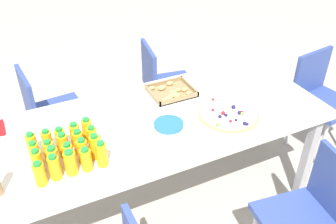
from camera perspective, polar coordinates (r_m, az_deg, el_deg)
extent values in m
plane|color=#B2A899|center=(2.72, -2.23, -14.19)|extent=(12.00, 12.00, 0.00)
cube|color=silver|center=(2.23, -2.64, -1.73)|extent=(2.19, 0.87, 0.04)
cube|color=#99999E|center=(2.73, 20.84, -6.47)|extent=(0.06, 0.06, 0.71)
cube|color=#99999E|center=(3.13, 12.11, 0.98)|extent=(0.06, 0.06, 0.71)
cube|color=#33478C|center=(2.93, -16.72, -0.09)|extent=(0.44, 0.44, 0.04)
cube|color=#33478C|center=(2.80, -20.92, 2.01)|extent=(0.07, 0.38, 0.38)
cylinder|color=silver|center=(3.22, -14.16, -1.47)|extent=(0.02, 0.02, 0.41)
cylinder|color=silver|center=(2.97, -12.12, -4.58)|extent=(0.02, 0.02, 0.41)
cylinder|color=silver|center=(3.17, -19.57, -3.18)|extent=(0.02, 0.02, 0.41)
cylinder|color=silver|center=(2.92, -17.99, -6.50)|extent=(0.02, 0.02, 0.41)
cube|color=#33478C|center=(2.15, 19.80, -15.98)|extent=(0.45, 0.45, 0.04)
cylinder|color=silver|center=(2.48, 19.62, -15.89)|extent=(0.02, 0.02, 0.41)
cube|color=#33478C|center=(3.15, 0.39, 4.12)|extent=(0.45, 0.45, 0.04)
cube|color=#33478C|center=(3.01, -2.98, 6.70)|extent=(0.08, 0.38, 0.38)
cylinder|color=silver|center=(3.45, 2.09, 2.28)|extent=(0.02, 0.02, 0.41)
cylinder|color=silver|center=(3.20, 3.98, -0.63)|extent=(0.02, 0.02, 0.41)
cylinder|color=silver|center=(3.37, -3.05, 1.41)|extent=(0.02, 0.02, 0.41)
cylinder|color=silver|center=(3.12, -1.54, -1.64)|extent=(0.02, 0.02, 0.41)
cube|color=#33478C|center=(3.16, 23.21, 1.20)|extent=(0.45, 0.45, 0.04)
cube|color=#33478C|center=(3.16, 21.35, 5.63)|extent=(0.38, 0.08, 0.38)
cylinder|color=silver|center=(3.11, 22.78, -4.82)|extent=(0.02, 0.02, 0.41)
cylinder|color=silver|center=(3.48, 21.80, -0.18)|extent=(0.02, 0.02, 0.41)
cylinder|color=silver|center=(3.25, 18.39, -1.96)|extent=(0.02, 0.02, 0.41)
cylinder|color=#F9AD14|center=(1.87, -19.28, -9.17)|extent=(0.06, 0.06, 0.12)
cylinder|color=#1E8C33|center=(1.83, -19.68, -7.60)|extent=(0.04, 0.04, 0.02)
cylinder|color=#FAAC14|center=(1.88, -17.18, -8.32)|extent=(0.06, 0.06, 0.13)
cylinder|color=#1E8C33|center=(1.83, -17.56, -6.65)|extent=(0.04, 0.04, 0.02)
cylinder|color=#FAAE14|center=(1.88, -14.89, -7.72)|extent=(0.06, 0.06, 0.13)
cylinder|color=#1E8C33|center=(1.84, -15.21, -6.06)|extent=(0.04, 0.04, 0.02)
cylinder|color=#F9AB14|center=(1.89, -12.58, -7.30)|extent=(0.06, 0.06, 0.12)
cylinder|color=#1E8C33|center=(1.85, -12.83, -5.74)|extent=(0.04, 0.04, 0.02)
cylinder|color=#F9AC14|center=(1.89, -10.24, -6.56)|extent=(0.06, 0.06, 0.13)
cylinder|color=#1E8C33|center=(1.85, -10.47, -4.81)|extent=(0.04, 0.04, 0.02)
cylinder|color=#F9AE14|center=(1.93, -19.57, -7.48)|extent=(0.05, 0.05, 0.13)
cylinder|color=#1E8C33|center=(1.88, -20.00, -5.76)|extent=(0.03, 0.03, 0.02)
cylinder|color=#F9AF14|center=(1.93, -17.38, -7.04)|extent=(0.06, 0.06, 0.12)
cylinder|color=#1E8C33|center=(1.89, -17.74, -5.44)|extent=(0.04, 0.04, 0.02)
cylinder|color=#F8AC14|center=(1.94, -15.19, -6.49)|extent=(0.05, 0.05, 0.12)
cylinder|color=#1E8C33|center=(1.90, -15.49, -4.93)|extent=(0.03, 0.03, 0.02)
cylinder|color=#F9AF14|center=(1.94, -13.09, -5.95)|extent=(0.06, 0.06, 0.13)
cylinder|color=#1E8C33|center=(1.90, -13.37, -4.30)|extent=(0.04, 0.04, 0.02)
cylinder|color=#FAAE14|center=(1.95, -11.20, -5.40)|extent=(0.06, 0.06, 0.13)
cylinder|color=#1E8C33|center=(1.90, -11.44, -3.70)|extent=(0.04, 0.04, 0.02)
cylinder|color=#FAAF14|center=(1.99, -19.95, -6.23)|extent=(0.05, 0.05, 0.13)
cylinder|color=#1E8C33|center=(1.94, -20.37, -4.59)|extent=(0.03, 0.03, 0.02)
cylinder|color=#FAAC14|center=(1.99, -17.95, -5.94)|extent=(0.06, 0.06, 0.12)
cylinder|color=#1E8C33|center=(1.95, -18.29, -4.47)|extent=(0.04, 0.04, 0.02)
cylinder|color=#F9AC14|center=(2.00, -15.91, -5.07)|extent=(0.05, 0.05, 0.13)
cylinder|color=#1E8C33|center=(1.95, -16.24, -3.42)|extent=(0.04, 0.04, 0.02)
cylinder|color=#FAAC14|center=(2.00, -13.69, -4.63)|extent=(0.06, 0.06, 0.13)
cylinder|color=#1E8C33|center=(1.96, -13.97, -3.01)|extent=(0.04, 0.04, 0.02)
cylinder|color=#F9AC14|center=(2.01, -11.62, -4.08)|extent=(0.05, 0.05, 0.13)
cylinder|color=#1E8C33|center=(1.97, -11.86, -2.44)|extent=(0.03, 0.03, 0.02)
cylinder|color=#FAAB14|center=(2.05, -20.31, -4.89)|extent=(0.06, 0.06, 0.13)
cylinder|color=#1E8C33|center=(2.01, -20.71, -3.30)|extent=(0.04, 0.04, 0.02)
cylinder|color=#F9AD14|center=(2.05, -18.19, -4.46)|extent=(0.05, 0.05, 0.13)
cylinder|color=#1E8C33|center=(2.01, -18.54, -2.88)|extent=(0.03, 0.03, 0.02)
cylinder|color=#F8AC14|center=(2.06, -16.33, -4.06)|extent=(0.05, 0.05, 0.12)
cylinder|color=#1E8C33|center=(2.02, -16.62, -2.59)|extent=(0.04, 0.04, 0.02)
cylinder|color=#F9AF14|center=(2.06, -14.22, -3.46)|extent=(0.06, 0.06, 0.12)
cylinder|color=#1E8C33|center=(2.02, -14.49, -1.90)|extent=(0.04, 0.04, 0.02)
cylinder|color=#F9AC14|center=(2.07, -12.41, -2.85)|extent=(0.06, 0.06, 0.13)
cylinder|color=#1E8C33|center=(2.03, -12.66, -1.17)|extent=(0.04, 0.04, 0.02)
cylinder|color=tan|center=(2.28, 9.38, -0.37)|extent=(0.37, 0.37, 0.02)
cylinder|color=white|center=(2.27, 9.41, -0.12)|extent=(0.34, 0.34, 0.01)
sphere|color=#1E1947|center=(2.18, 12.20, -1.85)|extent=(0.02, 0.02, 0.02)
sphere|color=red|center=(2.26, 11.42, -0.14)|extent=(0.03, 0.03, 0.03)
sphere|color=#1E1947|center=(2.31, 10.14, 0.78)|extent=(0.03, 0.03, 0.03)
sphere|color=#1E1947|center=(2.20, 10.51, -1.23)|extent=(0.02, 0.02, 0.02)
sphere|color=#66B238|center=(2.26, 11.43, -0.20)|extent=(0.03, 0.03, 0.03)
sphere|color=#1E1947|center=(2.26, 11.05, -0.12)|extent=(0.03, 0.03, 0.03)
sphere|color=#1E1947|center=(2.21, 8.06, -0.70)|extent=(0.02, 0.02, 0.02)
sphere|color=red|center=(2.37, 6.99, 1.94)|extent=(0.02, 0.02, 0.02)
sphere|color=red|center=(2.24, 8.55, -0.16)|extent=(0.03, 0.03, 0.03)
sphere|color=red|center=(2.27, 6.98, 0.33)|extent=(0.02, 0.02, 0.02)
sphere|color=#66B238|center=(2.14, 7.72, -1.98)|extent=(0.02, 0.02, 0.02)
sphere|color=#1E1947|center=(2.23, 9.00, -0.49)|extent=(0.02, 0.02, 0.02)
sphere|color=red|center=(2.18, 9.69, -1.42)|extent=(0.02, 0.02, 0.02)
sphere|color=#1E1947|center=(2.18, 11.85, -1.76)|extent=(0.03, 0.03, 0.03)
cube|color=olive|center=(2.48, 0.52, 3.05)|extent=(0.29, 0.25, 0.01)
cube|color=olive|center=(2.38, 1.78, 1.99)|extent=(0.29, 0.01, 0.03)
cube|color=olive|center=(2.56, -0.65, 4.56)|extent=(0.29, 0.01, 0.03)
cube|color=olive|center=(2.42, -2.42, 2.59)|extent=(0.01, 0.25, 0.03)
cube|color=olive|center=(2.52, 3.35, 4.02)|extent=(0.01, 0.25, 0.03)
ellipsoid|color=tan|center=(2.45, 3.15, 2.99)|extent=(0.04, 0.03, 0.02)
ellipsoid|color=tan|center=(2.49, -1.00, 3.74)|extent=(0.05, 0.04, 0.03)
ellipsoid|color=tan|center=(2.37, -0.61, 1.92)|extent=(0.04, 0.03, 0.02)
ellipsoid|color=tan|center=(2.41, 0.54, 2.56)|extent=(0.05, 0.03, 0.03)
ellipsoid|color=tan|center=(2.38, 0.19, 2.18)|extent=(0.04, 0.03, 0.02)
ellipsoid|color=tan|center=(2.50, -0.84, 3.84)|extent=(0.05, 0.03, 0.03)
ellipsoid|color=tan|center=(2.48, 2.60, 3.50)|extent=(0.05, 0.03, 0.03)
ellipsoid|color=tan|center=(2.44, 0.81, 3.06)|extent=(0.05, 0.04, 0.03)
ellipsoid|color=tan|center=(2.41, 1.35, 2.59)|extent=(0.05, 0.04, 0.03)
ellipsoid|color=tan|center=(2.38, 0.21, 2.19)|extent=(0.05, 0.04, 0.03)
ellipsoid|color=tan|center=(2.50, -2.55, 3.75)|extent=(0.04, 0.03, 0.03)
ellipsoid|color=tan|center=(2.55, 0.26, 4.51)|extent=(0.05, 0.04, 0.03)
ellipsoid|color=tan|center=(2.48, 1.59, 3.48)|extent=(0.04, 0.03, 0.02)
cylinder|color=blue|center=(2.17, 0.10, -2.11)|extent=(0.18, 0.18, 0.00)
cylinder|color=blue|center=(2.16, 0.10, -2.00)|extent=(0.18, 0.18, 0.00)
cylinder|color=blue|center=(2.16, 0.10, -1.89)|extent=(0.18, 0.18, 0.00)
cylinder|color=blue|center=(2.16, 0.10, -1.79)|extent=(0.18, 0.18, 0.00)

